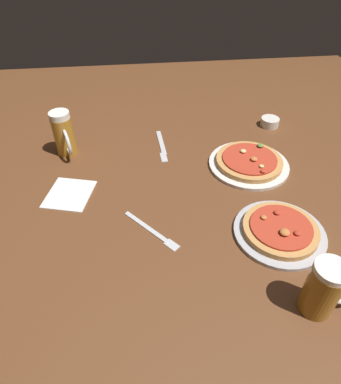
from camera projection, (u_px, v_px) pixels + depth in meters
name	position (u px, v px, depth m)	size (l,w,h in m)	color
ground_plane	(170.00, 200.00, 1.14)	(2.40, 2.40, 0.03)	brown
pizza_plate_near	(280.00, 231.00, 0.99)	(0.27, 0.27, 0.05)	#B2B2B7
pizza_plate_far	(249.00, 162.00, 1.25)	(0.29, 0.29, 0.05)	silver
beer_mug_dark	(325.00, 289.00, 0.77)	(0.14, 0.08, 0.16)	#9E6619
beer_mug_amber	(64.00, 134.00, 1.26)	(0.08, 0.13, 0.17)	#B27A23
ramekin_sauce	(270.00, 122.00, 1.46)	(0.08, 0.08, 0.04)	silver
napkin_folded	(69.00, 194.00, 1.13)	(0.14, 0.16, 0.01)	white
fork_left	(152.00, 231.00, 1.01)	(0.16, 0.18, 0.01)	silver
knife_right	(161.00, 146.00, 1.35)	(0.03, 0.22, 0.01)	silver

